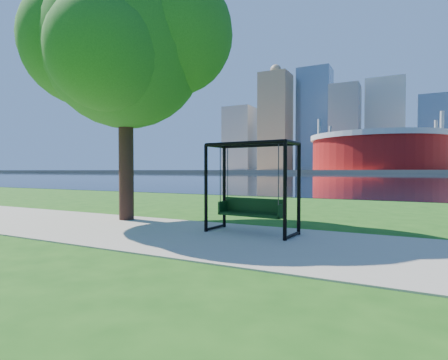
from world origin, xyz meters
The scene contains 8 objects.
ground centered at (0.00, 0.00, 0.00)m, with size 900.00×900.00×0.00m, color #1E5114.
path centered at (0.00, -0.50, 0.01)m, with size 120.00×4.00×0.03m, color #9E937F.
river centered at (0.00, 102.00, 0.01)m, with size 900.00×180.00×0.02m, color black.
far_bank centered at (0.00, 306.00, 1.00)m, with size 900.00×228.00×2.00m, color #937F60.
stadium centered at (-10.00, 235.00, 14.23)m, with size 83.00×83.00×32.00m.
skyline centered at (-4.27, 319.39, 35.89)m, with size 392.00×66.00×96.50m.
swing centered at (0.60, 0.39, 1.07)m, with size 2.25×1.13×2.22m.
park_tree centered at (-3.80, 0.84, 5.44)m, with size 6.31×5.70×7.84m.
Camera 1 is at (3.84, -7.45, 1.54)m, focal length 28.00 mm.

